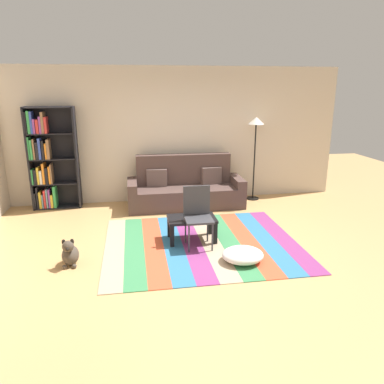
% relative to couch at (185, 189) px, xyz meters
% --- Properties ---
extents(ground_plane, '(14.00, 14.00, 0.00)m').
position_rel_couch_xyz_m(ground_plane, '(-0.10, -2.02, -0.34)').
color(ground_plane, tan).
extents(back_wall, '(6.80, 0.10, 2.70)m').
position_rel_couch_xyz_m(back_wall, '(-0.10, 0.53, 1.01)').
color(back_wall, beige).
rests_on(back_wall, ground_plane).
extents(rug, '(2.89, 2.46, 0.01)m').
position_rel_couch_xyz_m(rug, '(-0.03, -1.90, -0.33)').
color(rug, tan).
rests_on(rug, ground_plane).
extents(couch, '(2.26, 0.80, 1.00)m').
position_rel_couch_xyz_m(couch, '(0.00, 0.00, 0.00)').
color(couch, '#4C3833').
rests_on(couch, ground_plane).
extents(bookshelf, '(0.90, 0.28, 1.95)m').
position_rel_couch_xyz_m(bookshelf, '(-2.61, 0.28, 0.61)').
color(bookshelf, black).
rests_on(bookshelf, ground_plane).
extents(coffee_table, '(0.73, 0.47, 0.36)m').
position_rel_couch_xyz_m(coffee_table, '(-0.16, -1.76, -0.03)').
color(coffee_table, black).
rests_on(coffee_table, rug).
extents(pouf, '(0.57, 0.50, 0.19)m').
position_rel_couch_xyz_m(pouf, '(0.41, -2.59, -0.23)').
color(pouf, white).
rests_on(pouf, rug).
extents(dog, '(0.22, 0.35, 0.40)m').
position_rel_couch_xyz_m(dog, '(-1.89, -2.29, -0.18)').
color(dog, '#473D33').
rests_on(dog, ground_plane).
extents(standing_lamp, '(0.32, 0.32, 1.71)m').
position_rel_couch_xyz_m(standing_lamp, '(1.48, 0.21, 1.09)').
color(standing_lamp, black).
rests_on(standing_lamp, ground_plane).
extents(tv_remote, '(0.12, 0.15, 0.02)m').
position_rel_couch_xyz_m(tv_remote, '(-0.14, -1.77, 0.05)').
color(tv_remote, black).
rests_on(tv_remote, coffee_table).
extents(folding_chair, '(0.40, 0.40, 0.90)m').
position_rel_couch_xyz_m(folding_chair, '(-0.10, -1.94, 0.20)').
color(folding_chair, '#38383D').
rests_on(folding_chair, ground_plane).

